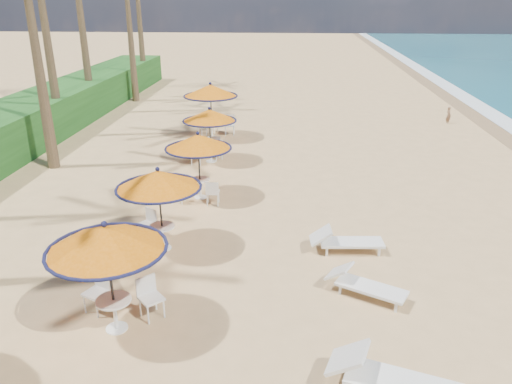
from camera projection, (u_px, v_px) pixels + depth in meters
ground at (373, 351)px, 9.36m from camera, size 160.00×160.00×0.00m
station_0 at (108, 247)px, 9.35m from camera, size 2.28×2.28×2.38m
station_1 at (156, 187)px, 12.47m from camera, size 2.17×2.17×2.26m
station_2 at (198, 148)px, 15.68m from camera, size 2.14×2.14×2.23m
station_3 at (209, 122)px, 19.29m from camera, size 2.10×2.10×2.19m
station_4 at (211, 97)px, 22.51m from camera, size 2.46×2.48×2.56m
lounger_near at (390, 378)px, 8.18m from camera, size 2.32×1.34×0.79m
lounger_mid at (363, 284)px, 10.96m from camera, size 1.84×1.31×0.64m
lounger_far at (344, 241)px, 12.83m from camera, size 1.93×0.73×0.68m
person at (449, 115)px, 25.51m from camera, size 0.30×0.38×0.92m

